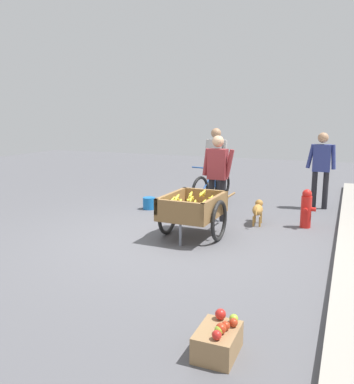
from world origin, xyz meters
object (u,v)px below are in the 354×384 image
(fruit_cart, at_px, (193,210))
(bicycle, at_px, (212,187))
(vendor_person, at_px, (218,171))
(cyclist_person, at_px, (216,158))
(bystander_person, at_px, (321,164))
(dog, at_px, (258,209))
(plastic_bucket, at_px, (149,203))
(apple_crate, at_px, (218,340))
(fire_hydrant, at_px, (306,209))

(fruit_cart, height_order, bicycle, bicycle)
(vendor_person, bearing_deg, cyclist_person, -161.03)
(fruit_cart, xyz_separation_m, bystander_person, (-2.89, 1.69, 0.49))
(dog, bearing_deg, plastic_bucket, -96.88)
(fruit_cart, bearing_deg, apple_crate, 24.59)
(dog, relative_size, bystander_person, 0.43)
(bicycle, relative_size, bystander_person, 1.05)
(vendor_person, bearing_deg, dog, 92.69)
(fruit_cart, xyz_separation_m, vendor_person, (-1.15, 0.04, 0.49))
(fruit_cart, xyz_separation_m, plastic_bucket, (-1.46, -1.52, -0.32))
(dog, xyz_separation_m, fire_hydrant, (-0.11, 0.81, 0.06))
(fire_hydrant, distance_m, apple_crate, 4.23)
(cyclist_person, height_order, dog, cyclist_person)
(fruit_cart, relative_size, plastic_bucket, 6.75)
(dog, bearing_deg, apple_crate, 7.66)
(vendor_person, relative_size, plastic_bucket, 6.27)
(vendor_person, relative_size, bicycle, 0.95)
(plastic_bucket, bearing_deg, fire_hydrant, 86.93)
(fire_hydrant, xyz_separation_m, bystander_person, (-1.60, 0.10, 0.60))
(dog, xyz_separation_m, apple_crate, (4.10, 0.55, -0.14))
(apple_crate, xyz_separation_m, bystander_person, (-5.82, 0.36, 0.80))
(apple_crate, bearing_deg, cyclist_person, -161.95)
(cyclist_person, bearing_deg, bicycle, -10.85)
(apple_crate, bearing_deg, vendor_person, -162.29)
(vendor_person, xyz_separation_m, fire_hydrant, (-0.15, 1.56, -0.59))
(dog, height_order, plastic_bucket, dog)
(dog, height_order, bystander_person, bystander_person)
(fruit_cart, xyz_separation_m, apple_crate, (2.92, 1.34, -0.31))
(bicycle, distance_m, fire_hydrant, 2.43)
(fruit_cart, height_order, vendor_person, vendor_person)
(plastic_bucket, height_order, apple_crate, apple_crate)
(fire_hydrant, bearing_deg, fruit_cart, -51.00)
(vendor_person, relative_size, dog, 2.32)
(cyclist_person, distance_m, plastic_bucket, 1.80)
(cyclist_person, relative_size, fire_hydrant, 2.43)
(vendor_person, height_order, plastic_bucket, vendor_person)
(bystander_person, bearing_deg, vendor_person, -43.45)
(plastic_bucket, bearing_deg, apple_crate, 33.09)
(plastic_bucket, bearing_deg, cyclist_person, 139.03)
(dog, bearing_deg, vendor_person, -87.31)
(bicycle, bearing_deg, vendor_person, 21.93)
(fruit_cart, bearing_deg, bystander_person, 149.64)
(fruit_cart, bearing_deg, plastic_bucket, -133.87)
(cyclist_person, xyz_separation_m, dog, (1.47, 1.27, -0.71))
(cyclist_person, distance_m, fire_hydrant, 2.56)
(fruit_cart, distance_m, fire_hydrant, 2.05)
(bicycle, height_order, fire_hydrant, bicycle)
(bicycle, bearing_deg, cyclist_person, 169.15)
(cyclist_person, height_order, plastic_bucket, cyclist_person)
(bystander_person, bearing_deg, plastic_bucket, -65.92)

